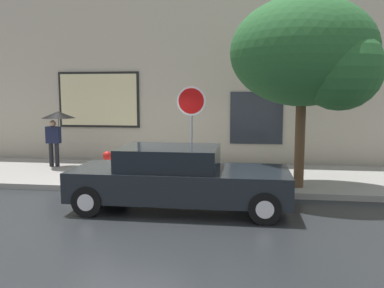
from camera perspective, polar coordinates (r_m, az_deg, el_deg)
ground_plane at (r=9.34m, az=-9.50°, el=-8.56°), size 60.00×60.00×0.00m
sidewalk at (r=12.14m, az=-5.26°, el=-4.47°), size 20.00×4.00×0.15m
building_facade at (r=14.37m, az=-3.17°, el=11.02°), size 20.00×0.67×7.00m
parked_car at (r=8.76m, az=-2.02°, el=-4.93°), size 4.71×1.89×1.37m
fire_hydrant at (r=11.27m, az=-12.06°, el=-3.08°), size 0.30×0.44×0.80m
pedestrian_with_umbrella at (r=13.64m, az=-18.82°, el=3.06°), size 1.07×1.07×1.82m
street_tree at (r=10.32m, az=16.62°, el=12.11°), size 3.59×3.05×4.76m
stop_sign at (r=10.34m, az=-0.10°, el=4.12°), size 0.76×0.10×2.57m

